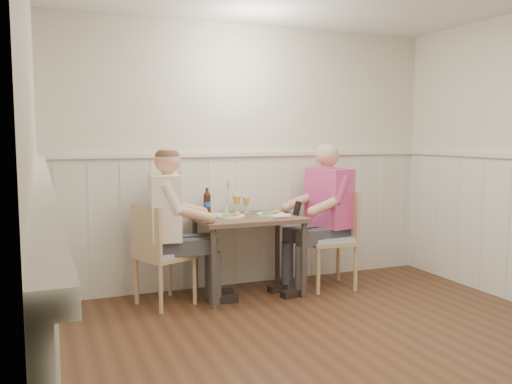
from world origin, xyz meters
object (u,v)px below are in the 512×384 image
chair_left (160,251)px  diner_cream (170,238)px  dining_table (248,227)px  beer_bottle (207,203)px  man_in_pink (325,226)px  grass_vase (226,197)px  chair_right (335,235)px

chair_left → diner_cream: diner_cream is taller
dining_table → chair_left: bearing=-177.7°
dining_table → beer_bottle: bearing=139.8°
beer_bottle → diner_cream: bearing=-146.4°
man_in_pink → beer_bottle: (-1.13, 0.30, 0.25)m
dining_table → grass_vase: size_ratio=2.72×
chair_right → beer_bottle: bearing=163.6°
man_in_pink → chair_left: bearing=-179.9°
man_in_pink → beer_bottle: size_ratio=5.70×
grass_vase → diner_cream: bearing=-156.0°
diner_cream → dining_table: bearing=1.3°
chair_right → chair_left: size_ratio=1.07×
chair_left → dining_table: bearing=2.3°
man_in_pink → beer_bottle: bearing=165.1°
beer_bottle → chair_left: bearing=-150.1°
chair_right → grass_vase: (-1.01, 0.35, 0.39)m
diner_cream → beer_bottle: (0.43, 0.29, 0.26)m
beer_bottle → grass_vase: grass_vase is taller
dining_table → man_in_pink: size_ratio=0.67×
diner_cream → grass_vase: size_ratio=4.01×
chair_left → man_in_pink: (1.66, 0.00, 0.12)m
man_in_pink → diner_cream: size_ratio=1.02×
chair_left → grass_vase: grass_vase is taller
beer_bottle → grass_vase: 0.20m
chair_right → dining_table: bearing=174.5°
chair_left → diner_cream: 0.15m
dining_table → man_in_pink: man_in_pink is taller
chair_left → grass_vase: (0.72, 0.30, 0.42)m
dining_table → chair_left: (-0.85, -0.03, -0.16)m
chair_right → man_in_pink: 0.13m
dining_table → chair_right: size_ratio=1.01×
diner_cream → grass_vase: diner_cream is taller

